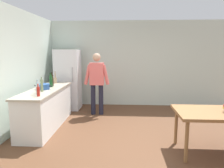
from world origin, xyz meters
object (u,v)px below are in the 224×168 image
at_px(dining_table, 218,116).
at_px(bottle_sauce_red, 38,91).
at_px(utensil_jar, 55,80).
at_px(cooking_pot, 43,87).
at_px(bottle_vinegar_tall, 42,85).
at_px(refrigerator, 68,80).
at_px(person, 97,80).
at_px(bottle_beer_brown, 37,88).
at_px(bottle_wine_green, 51,81).
at_px(bottle_water_clear, 38,88).
at_px(bottle_wine_dark, 52,80).

bearing_deg(dining_table, bottle_sauce_red, 174.16).
distance_m(utensil_jar, bottle_sauce_red, 1.66).
bearing_deg(cooking_pot, bottle_vinegar_tall, -74.00).
bearing_deg(refrigerator, utensil_jar, -103.53).
distance_m(dining_table, bottle_sauce_red, 3.28).
xyz_separation_m(person, bottle_beer_brown, (-1.05, -1.50, 0.03)).
distance_m(person, dining_table, 3.20).
bearing_deg(bottle_vinegar_tall, bottle_wine_green, 90.67).
height_order(refrigerator, bottle_water_clear, refrigerator).
distance_m(bottle_vinegar_tall, bottle_sauce_red, 0.48).
height_order(bottle_beer_brown, bottle_vinegar_tall, bottle_vinegar_tall).
relative_size(refrigerator, utensil_jar, 5.62).
distance_m(bottle_water_clear, bottle_beer_brown, 0.17).
relative_size(utensil_jar, bottle_sauce_red, 1.33).
height_order(refrigerator, dining_table, refrigerator).
bearing_deg(cooking_pot, bottle_wine_green, 77.58).
bearing_deg(person, bottle_vinegar_tall, -126.70).
distance_m(refrigerator, bottle_water_clear, 2.21).
xyz_separation_m(person, bottle_wine_dark, (-1.03, -0.65, 0.07)).
bearing_deg(person, bottle_wine_green, -143.06).
bearing_deg(refrigerator, bottle_water_clear, -90.63).
distance_m(cooking_pot, bottle_water_clear, 0.59).
bearing_deg(bottle_beer_brown, bottle_wine_dark, 88.98).
relative_size(dining_table, bottle_sauce_red, 5.83).
height_order(bottle_beer_brown, bottle_wine_dark, bottle_wine_dark).
bearing_deg(bottle_wine_dark, bottle_sauce_red, -83.47).
height_order(bottle_vinegar_tall, bottle_wine_dark, bottle_wine_dark).
height_order(bottle_beer_brown, bottle_sauce_red, bottle_beer_brown).
bearing_deg(bottle_vinegar_tall, bottle_beer_brown, -104.24).
bearing_deg(utensil_jar, refrigerator, 76.47).
bearing_deg(person, cooking_pot, -135.06).
distance_m(person, bottle_water_clear, 1.92).
distance_m(bottle_vinegar_tall, bottle_wine_dark, 0.70).
bearing_deg(cooking_pot, bottle_sauce_red, -75.53).
xyz_separation_m(bottle_vinegar_tall, bottle_wine_green, (-0.01, 0.59, 0.01)).
bearing_deg(bottle_vinegar_tall, bottle_sauce_red, -76.44).
distance_m(bottle_water_clear, bottle_wine_dark, 1.01).
bearing_deg(bottle_wine_dark, bottle_vinegar_tall, -88.22).
bearing_deg(utensil_jar, person, 8.42).
relative_size(refrigerator, bottle_vinegar_tall, 5.62).
xyz_separation_m(bottle_beer_brown, bottle_sauce_red, (0.15, -0.32, -0.01)).
relative_size(dining_table, bottle_wine_dark, 4.12).
bearing_deg(dining_table, bottle_water_clear, 171.57).
height_order(person, cooking_pot, person).
height_order(bottle_wine_green, bottle_sauce_red, bottle_wine_green).
distance_m(bottle_water_clear, bottle_sauce_red, 0.18).
xyz_separation_m(bottle_beer_brown, bottle_wine_green, (0.03, 0.73, 0.04)).
bearing_deg(refrigerator, cooking_pot, -94.73).
distance_m(refrigerator, cooking_pot, 1.64).
xyz_separation_m(bottle_water_clear, bottle_wine_dark, (-0.06, 1.00, 0.02)).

